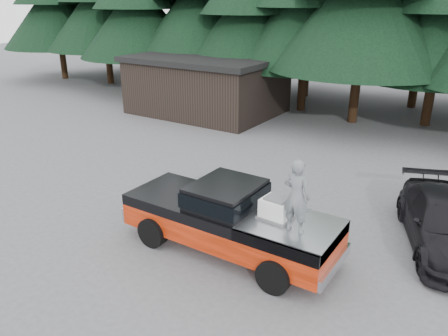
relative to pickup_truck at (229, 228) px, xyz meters
The scene contains 7 objects.
ground 0.84m from the pickup_truck, 141.50° to the left, with size 120.00×120.00×0.00m, color #525255.
pickup_truck is the anchor object (origin of this frame).
truck_cab 0.97m from the pickup_truck, behind, with size 1.66×1.90×0.59m, color black.
air_compressor 1.63m from the pickup_truck, ahead, with size 0.71×0.59×0.49m, color white.
man_on_bed 2.54m from the pickup_truck, ahead, with size 0.65×0.43×1.78m, color slate.
parked_car 5.88m from the pickup_truck, 34.96° to the left, with size 1.97×4.86×1.41m, color black.
utility_building 15.53m from the pickup_truck, 127.35° to the left, with size 8.40×6.40×3.30m.
Camera 1 is at (5.91, -8.97, 6.38)m, focal length 35.00 mm.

